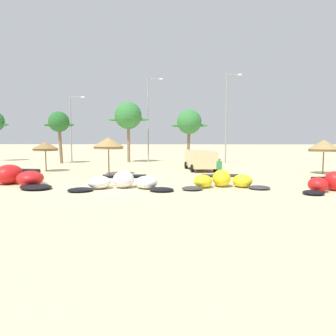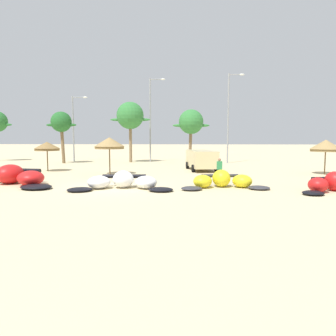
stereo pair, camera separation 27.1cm
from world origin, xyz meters
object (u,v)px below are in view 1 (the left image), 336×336
Objects in this scene: beach_umbrella_middle at (108,143)px; palm_center_left at (189,122)px; person_near_kites at (219,170)px; lamppost_west_center at (149,116)px; beach_umbrella_near_palms at (324,146)px; beach_umbrella_near_van at (45,146)px; palm_left_of_gap at (128,116)px; kite_left at (123,182)px; palm_left at (59,123)px; lamppost_west at (72,125)px; lamppost_east_center at (227,114)px; kite_left_of_center at (223,181)px; kite_far_left at (5,177)px; parked_van at (200,158)px.

palm_center_left is at bearing 60.26° from beach_umbrella_middle.
person_near_kites is 0.16× the size of lamppost_west_center.
beach_umbrella_near_palms is 0.28× the size of lamppost_west_center.
beach_umbrella_near_van is 12.87m from palm_left_of_gap.
kite_left is 21.86m from palm_left.
lamppost_west is at bearing 179.23° from lamppost_west_center.
lamppost_west is (-7.29, 0.96, -0.99)m from palm_left_of_gap.
beach_umbrella_near_van is at bearing 160.28° from beach_umbrella_middle.
lamppost_east_center reaches higher than person_near_kites.
palm_left_of_gap reaches higher than beach_umbrella_near_palms.
lamppost_east_center is (19.22, -1.88, 1.14)m from lamppost_west.
kite_left is at bearing -152.02° from person_near_kites.
person_near_kites is at bearing -152.06° from beach_umbrella_near_palms.
beach_umbrella_middle is at bearing -61.32° from lamppost_west.
beach_umbrella_middle reaches higher than kite_left_of_center.
kite_far_left is 2.69× the size of beach_umbrella_middle.
beach_umbrella_near_palms is 0.39× the size of palm_left_of_gap.
kite_left is 0.61× the size of lamppost_west_center.
kite_far_left is 14.02m from person_near_kites.
beach_umbrella_middle reaches higher than kite_far_left.
lamppost_west is (-25.46, 13.36, 2.30)m from beach_umbrella_near_palms.
beach_umbrella_near_van is 23.92m from beach_umbrella_near_palms.
beach_umbrella_near_van is 14.84m from lamppost_west_center.
beach_umbrella_near_van is (-8.63, 9.47, 1.86)m from kite_left.
palm_center_left is (-1.55, 16.21, 4.01)m from person_near_kites.
lamppost_west_center is at bearing 55.19° from beach_umbrella_near_van.
beach_umbrella_near_palms is (23.06, 6.82, 1.88)m from kite_far_left.
kite_left_of_center is at bearing 6.32° from kite_left.
palm_center_left is at bearing 76.93° from kite_left.
lamppost_west is (-2.40, 20.18, 4.19)m from kite_far_left.
lamppost_west is (-10.21, 21.45, 4.28)m from kite_left.
lamppost_east_center reaches higher than kite_far_left.
beach_umbrella_near_palms is at bearing 27.96° from kite_left.
lamppost_east_center is (19.79, 1.05, 1.04)m from palm_left.
palm_left_of_gap is (-18.17, 12.40, 3.30)m from beach_umbrella_near_palms.
lamppost_west is at bearing 97.52° from beach_umbrella_near_van.
lamppost_east_center is at bearing 47.40° from kite_far_left.
lamppost_west reaches higher than palm_left.
lamppost_east_center is at bearing 29.78° from beach_umbrella_near_van.
palm_center_left is 4.60m from lamppost_east_center.
parked_van is at bearing 6.47° from beach_umbrella_near_van.
lamppost_west_center is (2.05, 14.06, 3.17)m from beach_umbrella_middle.
lamppost_west_center reaches higher than person_near_kites.
palm_left is 19.85m from lamppost_east_center.
beach_umbrella_middle is at bearing -98.30° from lamppost_west_center.
palm_center_left is at bearing 55.84° from kite_far_left.
parked_van is at bearing 36.81° from kite_far_left.
parked_van is at bearing 95.93° from person_near_kites.
lamppost_east_center reaches higher than palm_left.
lamppost_west_center is (-15.64, 13.23, 3.38)m from beach_umbrella_near_palms.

